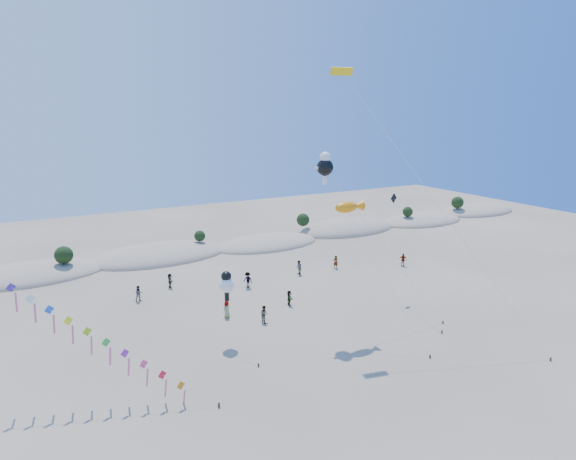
{
  "coord_description": "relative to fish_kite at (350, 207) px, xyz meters",
  "views": [
    {
      "loc": [
        -14.68,
        -19.51,
        19.54
      ],
      "look_at": [
        3.46,
        14.0,
        10.19
      ],
      "focal_mm": 30.0,
      "sensor_mm": 36.0,
      "label": 1
    }
  ],
  "objects": [
    {
      "name": "ground",
      "position": [
        -10.03,
        -14.69,
        -11.36
      ],
      "size": [
        160.0,
        160.0,
        0.0
      ],
      "primitive_type": "plane",
      "color": "#7C6B56",
      "rests_on": "ground"
    },
    {
      "name": "dune_ridge",
      "position": [
        -8.98,
        30.45,
        -11.25
      ],
      "size": [
        145.3,
        11.49,
        5.57
      ],
      "color": "gray",
      "rests_on": "ground"
    },
    {
      "name": "fish_kite",
      "position": [
        0.0,
        0.0,
        0.0
      ],
      "size": [
        3.97,
        8.97,
        11.9
      ],
      "color": "#3F2D1E",
      "rests_on": "ground"
    },
    {
      "name": "cartoon_kite_low",
      "position": [
        -10.87,
        2.45,
        -6.05
      ],
      "size": [
        1.32,
        6.11,
        6.4
      ],
      "color": "#3F2D1E",
      "rests_on": "ground"
    },
    {
      "name": "cartoon_kite_high",
      "position": [
        -1.44,
        1.85,
        3.57
      ],
      "size": [
        10.85,
        6.74,
        16.17
      ],
      "color": "#3F2D1E",
      "rests_on": "ground"
    },
    {
      "name": "parafoil_kite",
      "position": [
        0.46,
        1.42,
        10.85
      ],
      "size": [
        11.67,
        15.73,
        23.34
      ],
      "color": "#3F2D1E",
      "rests_on": "ground"
    },
    {
      "name": "dark_kite",
      "position": [
        8.82,
        2.53,
        -3.38
      ],
      "size": [
        3.41,
        10.93,
        11.13
      ],
      "color": "#3F2D1E",
      "rests_on": "ground"
    },
    {
      "name": "beachgoers",
      "position": [
        -3.64,
        12.09,
        -10.5
      ],
      "size": [
        33.76,
        14.91,
        1.83
      ],
      "color": "slate",
      "rests_on": "ground"
    }
  ]
}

